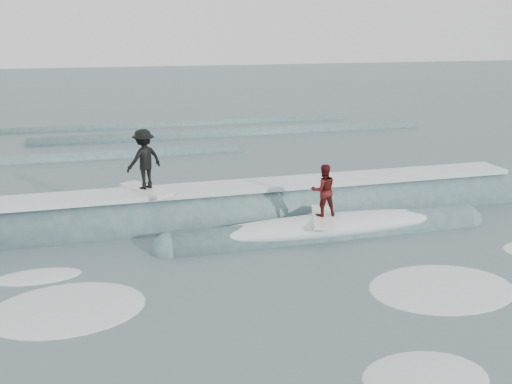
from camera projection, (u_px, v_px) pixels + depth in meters
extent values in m
plane|color=#384A53|center=(289.00, 267.00, 14.15)|extent=(160.00, 160.00, 0.00)
cylinder|color=#39585F|center=(247.00, 217.00, 17.88)|extent=(19.16, 1.89, 1.89)
sphere|color=#39585F|center=(506.00, 194.00, 20.36)|extent=(1.89, 1.89, 1.89)
cylinder|color=#39585F|center=(328.00, 235.00, 16.31)|extent=(9.00, 1.05, 1.05)
sphere|color=#39585F|center=(170.00, 251.00, 15.14)|extent=(1.05, 1.05, 1.05)
sphere|color=#39585F|center=(464.00, 222.00, 17.48)|extent=(1.05, 1.05, 1.05)
cube|color=white|center=(247.00, 186.00, 17.60)|extent=(18.00, 1.30, 0.14)
ellipsoid|color=white|center=(328.00, 225.00, 16.23)|extent=(7.60, 1.30, 0.60)
cube|color=silver|center=(146.00, 190.00, 16.76)|extent=(1.43, 2.02, 0.10)
imported|color=black|center=(144.00, 159.00, 16.51)|extent=(1.30, 1.13, 1.75)
cube|color=silver|center=(323.00, 217.00, 16.10)|extent=(1.17, 2.07, 0.10)
imported|color=#450E0D|center=(324.00, 190.00, 15.89)|extent=(0.75, 0.60, 1.48)
ellipsoid|color=white|center=(441.00, 288.00, 13.00)|extent=(3.60, 2.45, 0.10)
ellipsoid|color=white|center=(67.00, 308.00, 12.05)|extent=(3.25, 2.21, 0.10)
ellipsoid|color=white|center=(38.00, 277.00, 13.59)|extent=(1.63, 1.11, 0.10)
ellipsoid|color=white|center=(425.00, 378.00, 9.65)|extent=(2.69, 1.84, 0.10)
cylinder|color=#39585F|center=(238.00, 135.00, 31.62)|extent=(22.00, 0.80, 0.80)
cylinder|color=#39585F|center=(175.00, 126.00, 34.56)|extent=(22.00, 0.60, 0.60)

